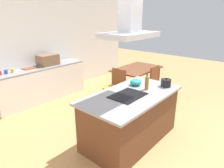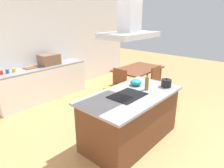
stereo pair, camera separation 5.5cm
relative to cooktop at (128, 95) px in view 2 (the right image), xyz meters
name	(u,v)px [view 2 (the right image)]	position (x,y,z in m)	size (l,w,h in m)	color
ground	(78,114)	(0.11, 1.50, -0.91)	(16.00, 16.00, 0.00)	tan
wall_back	(33,47)	(0.11, 3.25, 0.44)	(7.20, 0.10, 2.70)	white
kitchen_island	(131,117)	(0.11, 0.00, -0.45)	(1.87, 1.00, 0.90)	#59331E
cooktop	(128,95)	(0.00, 0.00, 0.00)	(0.60, 0.44, 0.01)	black
tea_kettle	(166,83)	(0.83, -0.27, 0.07)	(0.24, 0.19, 0.17)	black
olive_oil_bottle	(147,83)	(0.45, -0.08, 0.12)	(0.07, 0.07, 0.29)	olive
mixing_bowl	(136,82)	(0.52, 0.20, 0.05)	(0.22, 0.22, 0.12)	teal
back_counter	(43,83)	(0.08, 2.88, -0.46)	(2.40, 0.62, 0.90)	white
countertop_microwave	(49,60)	(0.34, 2.88, 0.13)	(0.50, 0.38, 0.28)	brown
coffee_mug_red	(1,73)	(-0.89, 2.88, 0.04)	(0.08, 0.08, 0.09)	red
coffee_mug_blue	(7,71)	(-0.76, 2.88, 0.04)	(0.08, 0.08, 0.09)	#2D56B2
coffee_mug_yellow	(14,70)	(-0.61, 2.88, 0.04)	(0.08, 0.08, 0.09)	gold
cutting_board	(31,68)	(-0.16, 2.93, 0.00)	(0.34, 0.24, 0.02)	brown
dining_table	(138,71)	(2.09, 1.22, -0.24)	(1.40, 0.90, 0.75)	brown
chair_facing_island	(159,81)	(2.09, 0.55, -0.40)	(0.42, 0.42, 0.89)	gold
chair_at_left_end	(117,84)	(1.18, 1.22, -0.40)	(0.42, 0.42, 0.89)	gold
range_hood	(130,20)	(0.00, 0.00, 1.20)	(0.90, 0.55, 0.78)	#ADADB2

